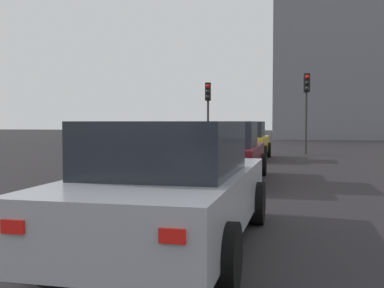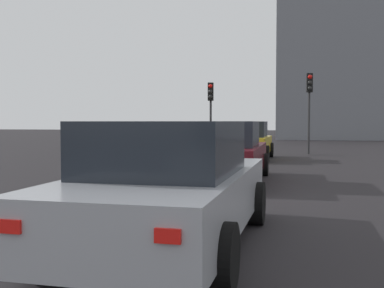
# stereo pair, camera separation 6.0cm
# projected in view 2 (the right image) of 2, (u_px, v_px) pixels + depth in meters

# --- Properties ---
(ground_plane) EXTENTS (160.00, 160.00, 0.20)m
(ground_plane) POSITION_uv_depth(u_px,v_px,m) (219.00, 198.00, 10.13)
(ground_plane) COLOR black
(car_yellow_lead) EXTENTS (4.21, 2.10, 1.56)m
(car_yellow_lead) POSITION_uv_depth(u_px,v_px,m) (247.00, 141.00, 19.44)
(car_yellow_lead) COLOR gold
(car_yellow_lead) RESTS_ON ground_plane
(car_maroon_second) EXTENTS (4.73, 2.03, 1.56)m
(car_maroon_second) POSITION_uv_depth(u_px,v_px,m) (226.00, 153.00, 12.12)
(car_maroon_second) COLOR #510F16
(car_maroon_second) RESTS_ON ground_plane
(car_silver_third) EXTENTS (4.77, 2.17, 1.54)m
(car_silver_third) POSITION_uv_depth(u_px,v_px,m) (170.00, 186.00, 5.77)
(car_silver_third) COLOR #A8AAB2
(car_silver_third) RESTS_ON ground_plane
(traffic_light_near_left) EXTENTS (0.32, 0.30, 3.51)m
(traffic_light_near_left) POSITION_uv_depth(u_px,v_px,m) (211.00, 102.00, 23.50)
(traffic_light_near_left) COLOR #2D2D30
(traffic_light_near_left) RESTS_ON ground_plane
(traffic_light_near_right) EXTENTS (0.33, 0.31, 3.86)m
(traffic_light_near_right) POSITION_uv_depth(u_px,v_px,m) (309.00, 96.00, 22.34)
(traffic_light_near_right) COLOR #2D2D30
(traffic_light_near_right) RESTS_ON ground_plane
(building_facade_left) EXTENTS (11.05, 11.11, 13.08)m
(building_facade_left) POSITION_uv_depth(u_px,v_px,m) (337.00, 69.00, 44.33)
(building_facade_left) COLOR slate
(building_facade_left) RESTS_ON ground_plane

